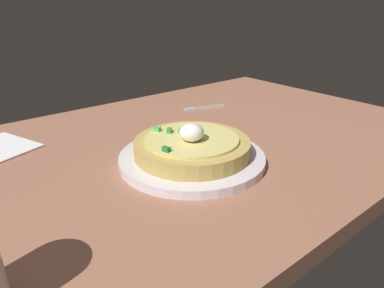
% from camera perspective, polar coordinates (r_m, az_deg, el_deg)
% --- Properties ---
extents(dining_table, '(1.19, 0.71, 0.03)m').
position_cam_1_polar(dining_table, '(0.71, -2.89, -1.46)').
color(dining_table, '#96624A').
rests_on(dining_table, ground).
extents(plate, '(0.26, 0.26, 0.02)m').
position_cam_1_polar(plate, '(0.63, 0.00, -2.31)').
color(plate, silver).
rests_on(plate, dining_table).
extents(pizza, '(0.21, 0.21, 0.06)m').
position_cam_1_polar(pizza, '(0.62, -0.01, -0.30)').
color(pizza, tan).
rests_on(pizza, plate).
extents(fork, '(0.11, 0.04, 0.01)m').
position_cam_1_polar(fork, '(0.93, 1.45, 5.90)').
color(fork, '#B7B7BC').
rests_on(fork, dining_table).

